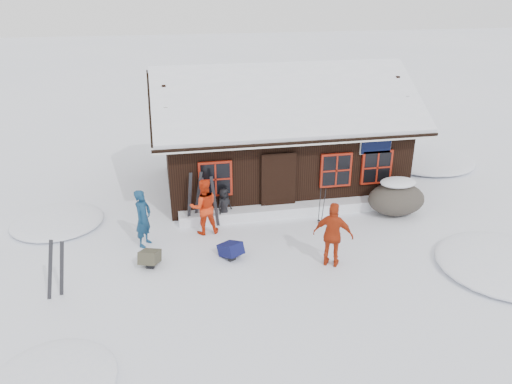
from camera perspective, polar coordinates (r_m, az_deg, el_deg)
ground at (r=13.98m, az=1.25°, el=-6.96°), size 120.00×120.00×0.00m
mountain_hut at (r=18.12m, az=2.56°, el=5.69°), size 8.90×6.09×4.42m
snow_drift at (r=16.17m, az=4.74°, el=-1.94°), size 7.60×0.60×0.35m
snow_mounds at (r=15.95m, az=5.62°, el=-3.04°), size 20.60×13.20×0.48m
skier_teal at (r=14.34m, az=-12.78°, el=-2.93°), size 0.66×0.73×1.69m
skier_orange_left at (r=14.74m, az=-5.98°, el=-1.67°), size 0.88×0.71×1.71m
skier_orange_right at (r=13.15m, az=8.81°, el=-4.87°), size 1.13×0.89×1.79m
skier_crouched at (r=15.52m, az=-3.67°, el=-1.51°), size 0.63×0.60×1.09m
boulder at (r=16.61m, az=15.74°, el=-0.66°), size 1.84×1.38×1.08m
ski_pair_left at (r=12.72m, az=-21.90°, el=-8.27°), size 0.60×0.16×1.57m
ski_pair_mid at (r=15.19m, az=-5.23°, el=-1.18°), size 0.54×0.15×1.65m
ski_pair_right at (r=15.33m, az=-7.12°, el=-0.85°), size 0.58×0.29×1.74m
ski_poles at (r=15.50m, az=7.50°, el=-1.62°), size 0.22×0.11×1.21m
backpack_blue at (r=13.70m, az=-2.90°, el=-6.85°), size 0.71×0.77×0.34m
backpack_olive at (r=13.63m, az=-12.02°, el=-7.56°), size 0.63×0.73×0.33m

